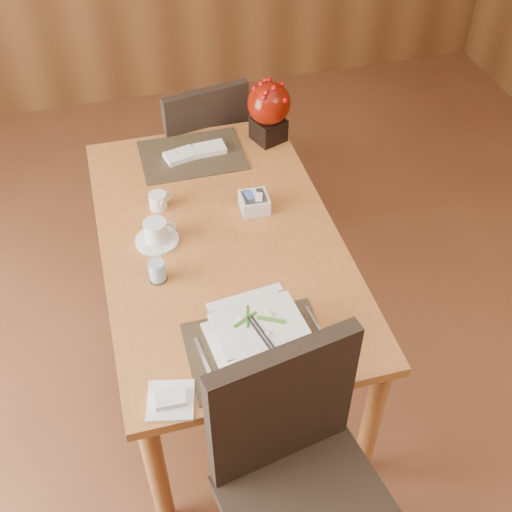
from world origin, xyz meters
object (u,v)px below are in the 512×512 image
object	(u,v)px
creamer_jug	(158,201)
berry_decor	(269,108)
bread_plate	(171,400)
near_chair	(299,475)
dining_table	(221,256)
sugar_caddy	(254,203)
water_glass	(156,264)
far_chair	(201,152)
coffee_cup	(156,233)
soup_setting	(259,336)

from	to	relation	value
creamer_jug	berry_decor	xyz separation A→B (m)	(0.56, 0.35, 0.13)
bread_plate	near_chair	size ratio (longest dim) A/B	0.13
dining_table	sugar_caddy	xyz separation A→B (m)	(0.17, 0.13, 0.13)
water_glass	bread_plate	bearing A→B (deg)	-94.80
far_chair	coffee_cup	bearing A→B (deg)	57.78
sugar_caddy	far_chair	xyz separation A→B (m)	(-0.08, 0.76, -0.26)
berry_decor	water_glass	bearing A→B (deg)	-129.86
creamer_jug	bread_plate	size ratio (longest dim) A/B	0.65
creamer_jug	near_chair	size ratio (longest dim) A/B	0.09
dining_table	far_chair	world-z (taller)	far_chair
bread_plate	far_chair	bearing A→B (deg)	75.71
dining_table	water_glass	distance (m)	0.35
creamer_jug	berry_decor	world-z (taller)	berry_decor
soup_setting	berry_decor	size ratio (longest dim) A/B	1.17
soup_setting	water_glass	world-z (taller)	water_glass
dining_table	creamer_jug	world-z (taller)	creamer_jug
water_glass	bread_plate	world-z (taller)	water_glass
berry_decor	soup_setting	bearing A→B (deg)	-107.35
near_chair	water_glass	bearing A→B (deg)	100.43
dining_table	creamer_jug	distance (m)	0.34
soup_setting	far_chair	xyz separation A→B (m)	(0.09, 1.43, -0.29)
coffee_cup	sugar_caddy	bearing A→B (deg)	11.92
bread_plate	near_chair	distance (m)	0.45
far_chair	water_glass	bearing A→B (deg)	60.28
water_glass	creamer_jug	xyz separation A→B (m)	(0.06, 0.40, -0.04)
bread_plate	water_glass	bearing A→B (deg)	85.20
coffee_cup	far_chair	xyz separation A→B (m)	(0.33, 0.84, -0.27)
soup_setting	near_chair	world-z (taller)	near_chair
creamer_jug	sugar_caddy	xyz separation A→B (m)	(0.37, -0.11, -0.00)
coffee_cup	berry_decor	distance (m)	0.81
dining_table	creamer_jug	xyz separation A→B (m)	(-0.20, 0.24, 0.13)
berry_decor	creamer_jug	bearing A→B (deg)	-148.06
near_chair	far_chair	size ratio (longest dim) A/B	1.13
coffee_cup	water_glass	world-z (taller)	water_glass
creamer_jug	bread_plate	world-z (taller)	creamer_jug
water_glass	creamer_jug	bearing A→B (deg)	80.96
berry_decor	dining_table	bearing A→B (deg)	-121.48
soup_setting	far_chair	distance (m)	1.46
soup_setting	creamer_jug	size ratio (longest dim) A/B	3.60
creamer_jug	far_chair	bearing A→B (deg)	44.19
dining_table	coffee_cup	xyz separation A→B (m)	(-0.23, 0.04, 0.14)
soup_setting	sugar_caddy	world-z (taller)	soup_setting
sugar_caddy	near_chair	world-z (taller)	near_chair
sugar_caddy	near_chair	size ratio (longest dim) A/B	0.10
coffee_cup	sugar_caddy	world-z (taller)	coffee_cup
berry_decor	far_chair	xyz separation A→B (m)	(-0.27, 0.30, -0.39)
creamer_jug	coffee_cup	bearing A→B (deg)	-122.28
soup_setting	berry_decor	world-z (taller)	berry_decor
sugar_caddy	far_chair	world-z (taller)	far_chair
dining_table	coffee_cup	distance (m)	0.28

